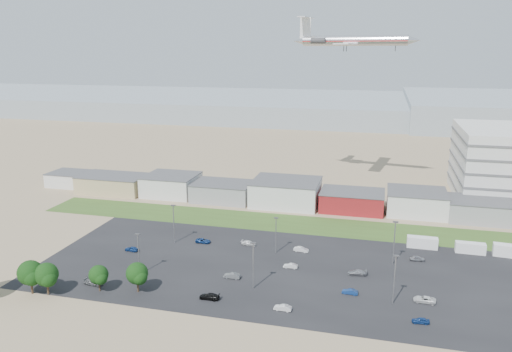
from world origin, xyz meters
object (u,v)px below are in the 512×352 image
(parked_car_0, at_px, (424,299))
(parked_car_13, at_px, (283,308))
(parked_car_4, at_px, (232,276))
(parked_car_7, at_px, (291,266))
(box_trailer_a, at_px, (422,242))
(parked_car_9, at_px, (203,241))
(parked_car_3, at_px, (209,296))
(parked_car_11, at_px, (301,249))
(parked_car_6, at_px, (249,243))
(parked_car_8, at_px, (417,258))
(parked_car_2, at_px, (421,321))
(airliner, at_px, (354,41))
(parked_car_1, at_px, (350,292))
(parked_car_10, at_px, (93,282))
(parked_car_12, at_px, (357,272))
(parked_car_5, at_px, (132,249))

(parked_car_0, relative_size, parked_car_13, 1.25)
(parked_car_4, bearing_deg, parked_car_7, 127.56)
(box_trailer_a, xyz_separation_m, parked_car_4, (-43.12, -29.75, -0.81))
(box_trailer_a, height_order, parked_car_4, box_trailer_a)
(parked_car_9, bearing_deg, parked_car_3, -157.19)
(parked_car_0, bearing_deg, parked_car_9, -104.59)
(parked_car_11, bearing_deg, parked_car_6, 93.02)
(parked_car_3, bearing_deg, parked_car_9, -157.00)
(parked_car_9, bearing_deg, box_trailer_a, -78.78)
(parked_car_7, bearing_deg, parked_car_8, 110.94)
(parked_car_2, distance_m, parked_car_8, 30.17)
(box_trailer_a, height_order, parked_car_3, box_trailer_a)
(airliner, xyz_separation_m, parked_car_6, (-21.05, -65.03, -53.08))
(airliner, bearing_deg, parked_car_2, -68.63)
(parked_car_1, height_order, parked_car_3, parked_car_3)
(box_trailer_a, xyz_separation_m, parked_car_2, (-2.69, -39.32, -0.89))
(parked_car_3, bearing_deg, parked_car_11, 154.46)
(airliner, relative_size, parked_car_4, 11.64)
(parked_car_2, height_order, parked_car_10, parked_car_10)
(parked_car_3, bearing_deg, parked_car_4, 171.27)
(parked_car_12, relative_size, parked_car_13, 1.22)
(parked_car_12, bearing_deg, parked_car_3, -62.93)
(parked_car_3, xyz_separation_m, parked_car_4, (1.70, 10.60, 0.01))
(parked_car_6, bearing_deg, parked_car_0, -113.41)
(airliner, xyz_separation_m, parked_car_1, (7.04, -86.18, -53.12))
(airliner, relative_size, parked_car_10, 10.32)
(box_trailer_a, relative_size, airliner, 0.17)
(parked_car_1, bearing_deg, parked_car_7, -118.56)
(airliner, relative_size, parked_car_8, 12.44)
(box_trailer_a, xyz_separation_m, parked_car_9, (-57.00, -11.13, -0.88))
(parked_car_0, distance_m, parked_car_10, 71.23)
(box_trailer_a, height_order, parked_car_8, box_trailer_a)
(parked_car_3, distance_m, parked_car_10, 27.12)
(parked_car_9, bearing_deg, parked_car_8, -87.79)
(parked_car_0, height_order, parked_car_2, parked_car_0)
(parked_car_3, height_order, parked_car_12, parked_car_12)
(parked_car_5, bearing_deg, airliner, 152.65)
(airliner, distance_m, parked_car_13, 110.24)
(parked_car_3, xyz_separation_m, parked_car_5, (-28.09, 19.24, -0.02))
(parked_car_1, distance_m, parked_car_13, 16.21)
(parked_car_8, bearing_deg, parked_car_7, 105.30)
(parked_car_13, bearing_deg, parked_car_11, -176.41)
(airliner, bearing_deg, parked_car_12, -75.09)
(parked_car_5, height_order, parked_car_10, parked_car_10)
(parked_car_12, bearing_deg, parked_car_8, 123.80)
(box_trailer_a, bearing_deg, parked_car_4, -144.61)
(parked_car_2, relative_size, parked_car_6, 0.81)
(parked_car_9, xyz_separation_m, parked_car_13, (27.93, -29.96, 0.02))
(box_trailer_a, height_order, parked_car_7, box_trailer_a)
(box_trailer_a, height_order, parked_car_0, box_trailer_a)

